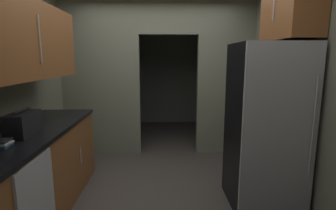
{
  "coord_description": "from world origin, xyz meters",
  "views": [
    {
      "loc": [
        0.06,
        -2.89,
        1.63
      ],
      "look_at": [
        0.14,
        0.33,
        1.05
      ],
      "focal_mm": 27.63,
      "sensor_mm": 36.0,
      "label": 1
    }
  ],
  "objects": [
    {
      "name": "refrigerator",
      "position": [
        1.19,
        -0.18,
        0.9
      ],
      "size": [
        0.73,
        0.74,
        1.79
      ],
      "color": "black",
      "rests_on": "ground"
    },
    {
      "name": "book_stack",
      "position": [
        -1.23,
        -0.86,
        0.95
      ],
      "size": [
        0.14,
        0.15,
        0.06
      ],
      "color": "#2D609E",
      "rests_on": "lower_cabinet_run"
    },
    {
      "name": "upper_cabinet_counterside",
      "position": [
        -1.26,
        -0.38,
        1.81
      ],
      "size": [
        0.36,
        1.97,
        0.75
      ],
      "color": "brown"
    },
    {
      "name": "boombox",
      "position": [
        -1.23,
        -0.53,
        1.03
      ],
      "size": [
        0.2,
        0.38,
        0.24
      ],
      "color": "black",
      "rests_on": "lower_cabinet_run"
    },
    {
      "name": "kitchen_partition",
      "position": [
        -0.05,
        1.48,
        1.53
      ],
      "size": [
        3.2,
        0.12,
        2.83
      ],
      "color": "gray",
      "rests_on": "ground"
    },
    {
      "name": "ground",
      "position": [
        0.0,
        0.0,
        0.0
      ],
      "size": [
        20.0,
        20.0,
        0.0
      ],
      "primitive_type": "plane",
      "color": "#47423D"
    },
    {
      "name": "adjoining_room_shell",
      "position": [
        0.0,
        3.07,
        1.41
      ],
      "size": [
        3.2,
        2.29,
        2.83
      ],
      "color": "gray",
      "rests_on": "ground"
    },
    {
      "name": "lower_cabinet_run",
      "position": [
        -1.26,
        -0.38,
        0.46
      ],
      "size": [
        0.68,
        2.19,
        0.92
      ],
      "color": "brown",
      "rests_on": "ground"
    },
    {
      "name": "kitchen_flank_right",
      "position": [
        1.65,
        -0.51,
        1.41
      ],
      "size": [
        0.1,
        3.98,
        2.83
      ],
      "primitive_type": "cube",
      "color": "gray",
      "rests_on": "ground"
    }
  ]
}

